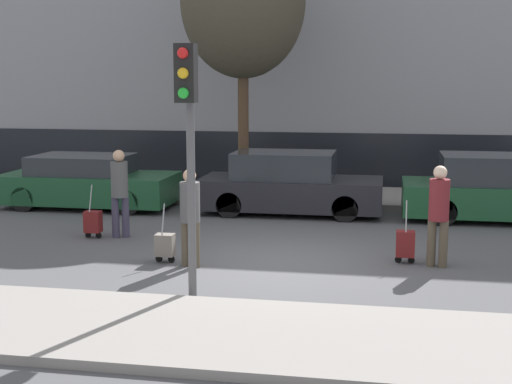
% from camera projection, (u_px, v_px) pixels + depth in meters
% --- Properties ---
extents(ground_plane, '(80.00, 80.00, 0.00)m').
position_uv_depth(ground_plane, '(276.00, 263.00, 12.43)').
color(ground_plane, '#4C4C4F').
extents(sidewalk_near, '(28.00, 2.50, 0.12)m').
position_uv_depth(sidewalk_near, '(230.00, 334.00, 8.78)').
color(sidewalk_near, gray).
rests_on(sidewalk_near, ground_plane).
extents(sidewalk_far, '(28.00, 3.00, 0.12)m').
position_uv_depth(sidewalk_far, '(316.00, 196.00, 19.22)').
color(sidewalk_far, gray).
rests_on(sidewalk_far, ground_plane).
extents(building_facade, '(28.00, 3.01, 9.91)m').
position_uv_depth(building_facade, '(330.00, 21.00, 22.03)').
color(building_facade, gray).
rests_on(building_facade, ground_plane).
extents(parked_car_0, '(4.27, 1.91, 1.30)m').
position_uv_depth(parked_car_0, '(88.00, 182.00, 17.76)').
color(parked_car_0, '#194728').
rests_on(parked_car_0, ground_plane).
extents(parked_car_1, '(4.29, 1.80, 1.47)m').
position_uv_depth(parked_car_1, '(289.00, 185.00, 16.93)').
color(parked_car_1, black).
rests_on(parked_car_1, ground_plane).
extents(parked_car_2, '(4.57, 1.86, 1.49)m').
position_uv_depth(parked_car_2, '(503.00, 190.00, 16.07)').
color(parked_car_2, '#194728').
rests_on(parked_car_2, ground_plane).
extents(pedestrian_left, '(0.34, 0.34, 1.78)m').
position_uv_depth(pedestrian_left, '(120.00, 188.00, 14.27)').
color(pedestrian_left, '#383347').
rests_on(pedestrian_left, ground_plane).
extents(trolley_left, '(0.34, 0.29, 1.09)m').
position_uv_depth(trolley_left, '(93.00, 222.00, 14.32)').
color(trolley_left, maroon).
rests_on(trolley_left, ground_plane).
extents(pedestrian_center, '(0.34, 0.34, 1.68)m').
position_uv_depth(pedestrian_center, '(190.00, 212.00, 12.03)').
color(pedestrian_center, '#4C4233').
rests_on(pedestrian_center, ground_plane).
extents(trolley_center, '(0.34, 0.29, 1.04)m').
position_uv_depth(trolley_center, '(165.00, 245.00, 12.41)').
color(trolley_center, slate).
rests_on(trolley_center, ground_plane).
extents(pedestrian_right, '(0.34, 0.34, 1.74)m').
position_uv_depth(pedestrian_right, '(439.00, 210.00, 12.01)').
color(pedestrian_right, '#4C4233').
rests_on(pedestrian_right, ground_plane).
extents(trolley_right, '(0.34, 0.29, 1.11)m').
position_uv_depth(trolley_right, '(405.00, 244.00, 12.35)').
color(trolley_right, maroon).
rests_on(trolley_right, ground_plane).
extents(traffic_light, '(0.28, 0.47, 3.65)m').
position_uv_depth(traffic_light, '(188.00, 120.00, 9.89)').
color(traffic_light, '#515154').
rests_on(traffic_light, ground_plane).
extents(bare_tree_near_crossing, '(3.19, 3.19, 6.96)m').
position_uv_depth(bare_tree_near_crossing, '(243.00, 2.00, 18.10)').
color(bare_tree_near_crossing, '#4C3826').
rests_on(bare_tree_near_crossing, sidewalk_far).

